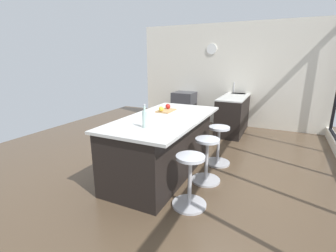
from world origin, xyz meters
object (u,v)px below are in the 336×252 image
Objects in this scene: oven_range at (184,107)px; stool_by_window at (218,146)px; cutting_board at (166,111)px; water_bottle at (145,118)px; stool_middle at (206,161)px; apple_yellow at (161,109)px; apple_red at (168,106)px; kitchen_island at (163,145)px; stool_near_camera at (190,183)px.

oven_range is 1.29× the size of stool_by_window.
cutting_board is at bearing 15.48° from oven_range.
water_bottle is at bearing 14.20° from oven_range.
apple_yellow is at bearing -106.13° from stool_middle.
apple_red is at bearing 15.73° from oven_range.
stool_by_window is at bearing 110.68° from cutting_board.
kitchen_island is at bearing -46.04° from stool_by_window.
cutting_board is 1.06m from water_bottle.
kitchen_island reaches higher than oven_range.
cutting_board is 4.05× the size of apple_red.
apple_red is at bearing -143.96° from stool_near_camera.
stool_near_camera is 1.90× the size of cutting_board.
stool_middle is at bearing 134.01° from water_bottle.
stool_middle is at bearing 27.23° from oven_range.
apple_yellow reaches higher than stool_by_window.
cutting_board reaches higher than oven_range.
stool_near_camera is at bearing 46.04° from kitchen_island.
cutting_board is (-0.39, -0.87, 0.63)m from stool_middle.
stool_middle is at bearing 73.87° from apple_yellow.
cutting_board is 0.14m from apple_yellow.
apple_red reaches higher than stool_near_camera.
kitchen_island is 1.04m from stool_near_camera.
cutting_board is (0.33, -0.87, 0.63)m from stool_by_window.
stool_middle is 1.19m from water_bottle.
cutting_board is 0.13m from apple_red.
apple_yellow is at bearing -12.22° from cutting_board.
kitchen_island is 3.30× the size of stool_middle.
apple_yellow is 0.27× the size of water_bottle.
kitchen_island is at bearing 15.78° from oven_range.
apple_red is at bearing -119.55° from stool_middle.
apple_yellow is (-0.26, -0.15, 0.53)m from kitchen_island.
cutting_board is at bearing 9.42° from apple_red.
oven_range is 1.29× the size of stool_near_camera.
stool_by_window is (2.48, 1.64, -0.12)m from oven_range.
apple_red is (-1.22, -0.89, 0.68)m from stool_near_camera.
water_bottle reaches higher than stool_by_window.
stool_middle is (3.19, 1.64, -0.12)m from oven_range.
water_bottle is (1.36, -0.67, 0.74)m from stool_by_window.
oven_range is 3.08m from apple_yellow.
apple_red is (-0.24, 0.01, 0.00)m from apple_yellow.
oven_range is 2.46× the size of cutting_board.
stool_by_window is at bearing 180.00° from stool_middle.
apple_yellow reaches higher than stool_middle.
stool_near_camera is 8.15× the size of apple_yellow.
stool_near_camera is at bearing 36.04° from apple_red.
stool_middle is at bearing 90.00° from kitchen_island.
water_bottle is at bearing 10.65° from cutting_board.
stool_near_camera is at bearing 42.58° from apple_yellow.
stool_middle is 0.71m from stool_near_camera.
stool_by_window is 1.21m from apple_yellow.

